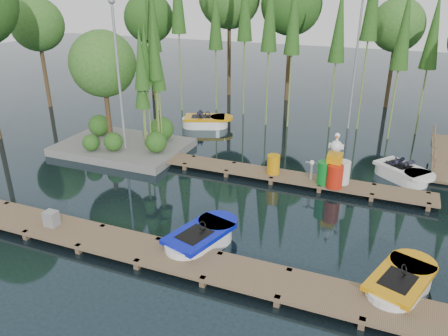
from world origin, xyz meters
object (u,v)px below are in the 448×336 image
at_px(island, 116,86).
at_px(utility_cabinet, 51,219).
at_px(drum_cluster, 334,170).
at_px(boat_yellow_far, 206,122).
at_px(yellow_barrel, 273,164).
at_px(boat_blue, 201,240).

bearing_deg(island, utility_cabinet, -71.67).
height_order(utility_cabinet, drum_cluster, drum_cluster).
relative_size(boat_yellow_far, drum_cluster, 1.50).
bearing_deg(boat_yellow_far, drum_cluster, -35.74).
height_order(island, yellow_barrel, island).
distance_m(boat_blue, yellow_barrel, 5.94).
bearing_deg(boat_blue, utility_cabinet, -151.12).
height_order(boat_yellow_far, utility_cabinet, boat_yellow_far).
distance_m(island, boat_blue, 10.50).
xyz_separation_m(island, yellow_barrel, (8.25, -0.79, -2.47)).
height_order(boat_blue, drum_cluster, drum_cluster).
relative_size(utility_cabinet, yellow_barrel, 0.64).
bearing_deg(boat_blue, boat_yellow_far, 129.86).
bearing_deg(drum_cluster, utility_cabinet, -140.27).
bearing_deg(island, boat_yellow_far, 62.30).
relative_size(island, boat_yellow_far, 2.08).
distance_m(utility_cabinet, yellow_barrel, 9.01).
bearing_deg(drum_cluster, island, 174.99).
bearing_deg(boat_blue, island, 154.87).
relative_size(boat_blue, drum_cluster, 1.44).
relative_size(boat_blue, yellow_barrel, 3.81).
bearing_deg(yellow_barrel, utility_cabinet, -129.03).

